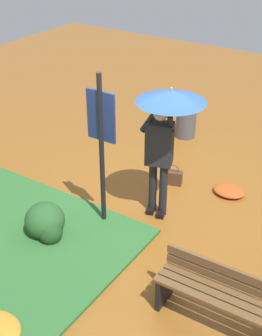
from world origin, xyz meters
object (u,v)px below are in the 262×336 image
object	(u,v)px
person_with_umbrella	(166,121)
park_bench	(218,297)
trash_bin	(186,117)
info_sign_post	(101,134)
handbag	(173,177)

from	to	relation	value
person_with_umbrella	park_bench	bearing A→B (deg)	-44.13
park_bench	trash_bin	xyz separation A→B (m)	(-2.48, 4.06, 0.02)
trash_bin	info_sign_post	bearing A→B (deg)	-84.62
info_sign_post	park_bench	size ratio (longest dim) A/B	1.64
park_bench	person_with_umbrella	bearing A→B (deg)	135.87
person_with_umbrella	trash_bin	xyz separation A→B (m)	(-0.93, 2.56, -1.13)
person_with_umbrella	info_sign_post	size ratio (longest dim) A/B	0.89
info_sign_post	handbag	size ratio (longest dim) A/B	6.22
person_with_umbrella	handbag	distance (m)	1.67
info_sign_post	park_bench	distance (m)	2.57
info_sign_post	trash_bin	size ratio (longest dim) A/B	2.76
handbag	park_bench	xyz separation A→B (m)	(1.82, -2.34, 0.28)
handbag	trash_bin	xyz separation A→B (m)	(-0.66, 1.72, 0.29)
person_with_umbrella	handbag	size ratio (longest dim) A/B	5.53
handbag	trash_bin	size ratio (longest dim) A/B	0.44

